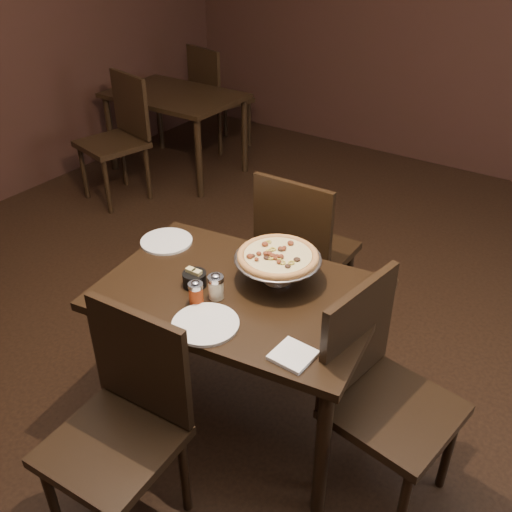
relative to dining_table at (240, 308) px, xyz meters
The scene contains 16 objects.
room 0.79m from the dining_table, 15.65° to the left, with size 6.04×7.04×2.84m.
dining_table is the anchor object (origin of this frame).
background_table 2.97m from the dining_table, 136.51° to the left, with size 1.12×0.75×0.70m.
pizza_stand 0.28m from the dining_table, 57.77° to the left, with size 0.37×0.37×0.15m.
parmesan_shaker 0.18m from the dining_table, 118.05° to the right, with size 0.07×0.07×0.12m.
pepper_flake_shaker 0.24m from the dining_table, 118.64° to the right, with size 0.06×0.06×0.11m.
packet_caddy 0.23m from the dining_table, 157.01° to the right, with size 0.10×0.10×0.08m.
napkin_stack 0.47m from the dining_table, 29.38° to the right, with size 0.14×0.14×0.02m, color white.
plate_left 0.54m from the dining_table, 166.61° to the left, with size 0.25×0.25×0.01m, color white.
plate_near 0.28m from the dining_table, 83.98° to the right, with size 0.26×0.26×0.01m, color white.
serving_spatula 0.24m from the dining_table, ahead, with size 0.13×0.13×0.02m.
chair_far 0.75m from the dining_table, 98.94° to the left, with size 0.45×0.45×0.95m.
chair_near 0.67m from the dining_table, 94.44° to the right, with size 0.45×0.45×0.92m.
chair_side 0.66m from the dining_table, ahead, with size 0.50×0.50×0.94m.
bg_chair_far 3.48m from the dining_table, 129.51° to the left, with size 0.55×0.55×0.97m.
bg_chair_near 2.58m from the dining_table, 147.35° to the left, with size 0.55×0.55×0.98m.
Camera 1 is at (1.10, -1.57, 2.11)m, focal length 40.00 mm.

